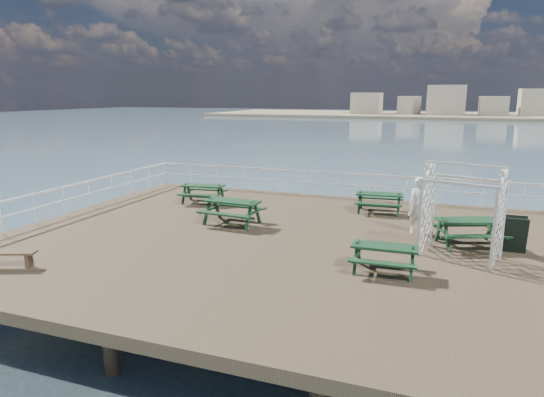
{
  "coord_description": "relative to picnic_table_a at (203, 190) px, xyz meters",
  "views": [
    {
      "loc": [
        4.64,
        -13.82,
        4.46
      ],
      "look_at": [
        -0.79,
        0.7,
        1.1
      ],
      "focal_mm": 32.0,
      "sensor_mm": 36.0,
      "label": 1
    }
  ],
  "objects": [
    {
      "name": "picnic_table_a",
      "position": [
        0.0,
        0.0,
        0.0
      ],
      "size": [
        1.97,
        1.68,
        0.86
      ],
      "rotation": [
        0.0,
        0.0,
        0.16
      ],
      "color": "#14391C",
      "rests_on": "ground"
    },
    {
      "name": "railing",
      "position": [
        4.9,
        -1.12,
        0.32
      ],
      "size": [
        17.77,
        13.76,
        1.1
      ],
      "color": "white",
      "rests_on": "ground"
    },
    {
      "name": "person",
      "position": [
        8.72,
        -1.56,
        0.37
      ],
      "size": [
        0.73,
        0.53,
        1.85
      ],
      "primitive_type": "imported",
      "rotation": [
        0.0,
        0.0,
        0.14
      ],
      "color": "white",
      "rests_on": "ground"
    },
    {
      "name": "sea_backdrop",
      "position": [
        17.51,
        130.38,
        -1.05
      ],
      "size": [
        300.0,
        300.0,
        9.2
      ],
      "color": "#436271",
      "rests_on": "ground"
    },
    {
      "name": "sandwich_board",
      "position": [
        11.44,
        -2.64,
        -0.03
      ],
      "size": [
        0.65,
        0.48,
        1.07
      ],
      "rotation": [
        0.0,
        0.0,
        0.0
      ],
      "color": "black",
      "rests_on": "ground"
    },
    {
      "name": "picnic_table_c",
      "position": [
        10.25,
        -2.42,
        0.04
      ],
      "size": [
        2.33,
        2.12,
        0.92
      ],
      "rotation": [
        0.0,
        0.0,
        0.39
      ],
      "color": "#14391C",
      "rests_on": "ground"
    },
    {
      "name": "flat_bench_far",
      "position": [
        -1.1,
        -8.65,
        -0.22
      ],
      "size": [
        1.54,
        0.87,
        0.43
      ],
      "rotation": [
        0.0,
        0.0,
        0.36
      ],
      "color": "brown",
      "rests_on": "ground"
    },
    {
      "name": "ground",
      "position": [
        4.97,
        -3.68,
        -0.7
      ],
      "size": [
        18.0,
        14.0,
        0.3
      ],
      "primitive_type": "cube",
      "color": "brown",
      "rests_on": "ground"
    },
    {
      "name": "picnic_table_d",
      "position": [
        2.56,
        -2.62,
        0.06
      ],
      "size": [
        2.06,
        1.7,
        0.95
      ],
      "rotation": [
        0.0,
        0.0,
        -0.07
      ],
      "color": "#14391C",
      "rests_on": "ground"
    },
    {
      "name": "picnic_table_b",
      "position": [
        7.12,
        0.86,
        -0.01
      ],
      "size": [
        1.84,
        1.53,
        0.84
      ],
      "rotation": [
        0.0,
        0.0,
        0.08
      ],
      "color": "#14391C",
      "rests_on": "ground"
    },
    {
      "name": "picnic_table_e",
      "position": [
        8.19,
        -5.54,
        -0.04
      ],
      "size": [
        1.69,
        1.38,
        0.8
      ],
      "rotation": [
        0.0,
        0.0,
        0.03
      ],
      "color": "#14391C",
      "rests_on": "ground"
    },
    {
      "name": "trellis_arbor",
      "position": [
        9.97,
        -3.58,
        0.62
      ],
      "size": [
        2.34,
        1.67,
        2.62
      ],
      "rotation": [
        0.0,
        0.0,
        -0.28
      ],
      "color": "white",
      "rests_on": "ground"
    }
  ]
}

